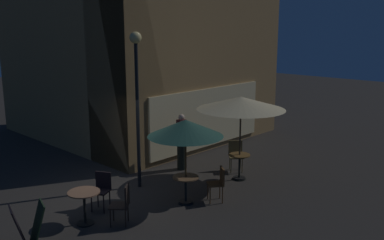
{
  "coord_description": "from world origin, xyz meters",
  "views": [
    {
      "loc": [
        -6.14,
        -8.88,
        4.44
      ],
      "look_at": [
        2.82,
        -0.33,
        1.73
      ],
      "focal_mm": 39.85,
      "sensor_mm": 36.0,
      "label": 1
    }
  ],
  "objects_px": {
    "cafe_table_1": "(186,185)",
    "cafe_chair_3": "(102,187)",
    "cafe_table_0": "(239,163)",
    "street_lamp_near_corner": "(137,82)",
    "cafe_chair_0": "(236,153)",
    "patio_umbrella_0": "(241,103)",
    "patio_umbrella_1": "(185,128)",
    "patron_standing_0": "(182,142)",
    "cafe_chair_2": "(123,201)",
    "cafe_chair_1": "(218,181)",
    "menu_sandwich_board": "(28,226)",
    "cafe_table_2": "(84,200)"
  },
  "relations": [
    {
      "from": "cafe_table_1",
      "to": "cafe_chair_1",
      "type": "height_order",
      "value": "cafe_chair_1"
    },
    {
      "from": "cafe_table_0",
      "to": "patio_umbrella_0",
      "type": "relative_size",
      "value": 0.3
    },
    {
      "from": "cafe_table_2",
      "to": "patio_umbrella_0",
      "type": "distance_m",
      "value": 5.15
    },
    {
      "from": "cafe_table_0",
      "to": "cafe_chair_0",
      "type": "bearing_deg",
      "value": 45.62
    },
    {
      "from": "street_lamp_near_corner",
      "to": "patio_umbrella_1",
      "type": "bearing_deg",
      "value": -87.88
    },
    {
      "from": "cafe_chair_2",
      "to": "cafe_chair_0",
      "type": "bearing_deg",
      "value": -126.53
    },
    {
      "from": "cafe_table_2",
      "to": "patron_standing_0",
      "type": "xyz_separation_m",
      "value": [
        4.27,
        1.12,
        0.33
      ]
    },
    {
      "from": "cafe_table_1",
      "to": "patio_umbrella_0",
      "type": "height_order",
      "value": "patio_umbrella_0"
    },
    {
      "from": "cafe_table_0",
      "to": "cafe_chair_3",
      "type": "relative_size",
      "value": 0.82
    },
    {
      "from": "patio_umbrella_0",
      "to": "patio_umbrella_1",
      "type": "distance_m",
      "value": 2.38
    },
    {
      "from": "menu_sandwich_board",
      "to": "cafe_table_0",
      "type": "bearing_deg",
      "value": 11.13
    },
    {
      "from": "cafe_table_0",
      "to": "street_lamp_near_corner",
      "type": "bearing_deg",
      "value": 145.0
    },
    {
      "from": "street_lamp_near_corner",
      "to": "cafe_table_0",
      "type": "height_order",
      "value": "street_lamp_near_corner"
    },
    {
      "from": "patron_standing_0",
      "to": "cafe_chair_3",
      "type": "bearing_deg",
      "value": 143.88
    },
    {
      "from": "street_lamp_near_corner",
      "to": "cafe_chair_2",
      "type": "height_order",
      "value": "street_lamp_near_corner"
    },
    {
      "from": "cafe_chair_2",
      "to": "cafe_chair_3",
      "type": "bearing_deg",
      "value": -50.81
    },
    {
      "from": "cafe_table_0",
      "to": "patron_standing_0",
      "type": "xyz_separation_m",
      "value": [
        -0.53,
        1.89,
        0.39
      ]
    },
    {
      "from": "street_lamp_near_corner",
      "to": "patron_standing_0",
      "type": "height_order",
      "value": "street_lamp_near_corner"
    },
    {
      "from": "cafe_table_0",
      "to": "cafe_table_1",
      "type": "relative_size",
      "value": 1.07
    },
    {
      "from": "street_lamp_near_corner",
      "to": "cafe_chair_0",
      "type": "distance_m",
      "value": 4.01
    },
    {
      "from": "cafe_chair_0",
      "to": "patron_standing_0",
      "type": "bearing_deg",
      "value": -95.16
    },
    {
      "from": "menu_sandwich_board",
      "to": "patio_umbrella_1",
      "type": "distance_m",
      "value": 4.18
    },
    {
      "from": "cafe_chair_3",
      "to": "menu_sandwich_board",
      "type": "bearing_deg",
      "value": -15.21
    },
    {
      "from": "cafe_table_1",
      "to": "patio_umbrella_1",
      "type": "xyz_separation_m",
      "value": [
        0.0,
        -0.0,
        1.48
      ]
    },
    {
      "from": "patio_umbrella_1",
      "to": "patio_umbrella_0",
      "type": "bearing_deg",
      "value": 1.94
    },
    {
      "from": "cafe_table_1",
      "to": "cafe_chair_3",
      "type": "bearing_deg",
      "value": 143.13
    },
    {
      "from": "cafe_chair_0",
      "to": "cafe_chair_3",
      "type": "distance_m",
      "value": 4.65
    },
    {
      "from": "patio_umbrella_1",
      "to": "cafe_chair_1",
      "type": "height_order",
      "value": "patio_umbrella_1"
    },
    {
      "from": "cafe_table_0",
      "to": "cafe_chair_3",
      "type": "distance_m",
      "value": 4.2
    },
    {
      "from": "street_lamp_near_corner",
      "to": "patio_umbrella_0",
      "type": "bearing_deg",
      "value": -35.0
    },
    {
      "from": "cafe_table_2",
      "to": "cafe_chair_3",
      "type": "xyz_separation_m",
      "value": [
        0.76,
        0.41,
        -0.0
      ]
    },
    {
      "from": "cafe_chair_0",
      "to": "patio_umbrella_0",
      "type": "bearing_deg",
      "value": 0.0
    },
    {
      "from": "cafe_chair_2",
      "to": "cafe_chair_3",
      "type": "distance_m",
      "value": 1.08
    },
    {
      "from": "cafe_table_2",
      "to": "patio_umbrella_0",
      "type": "bearing_deg",
      "value": -9.13
    },
    {
      "from": "menu_sandwich_board",
      "to": "cafe_chair_1",
      "type": "height_order",
      "value": "menu_sandwich_board"
    },
    {
      "from": "cafe_chair_0",
      "to": "cafe_chair_1",
      "type": "bearing_deg",
      "value": -17.68
    },
    {
      "from": "cafe_table_2",
      "to": "cafe_chair_1",
      "type": "bearing_deg",
      "value": -23.83
    },
    {
      "from": "patio_umbrella_0",
      "to": "patron_standing_0",
      "type": "height_order",
      "value": "patio_umbrella_0"
    },
    {
      "from": "patio_umbrella_1",
      "to": "cafe_table_0",
      "type": "bearing_deg",
      "value": 1.94
    },
    {
      "from": "street_lamp_near_corner",
      "to": "cafe_table_0",
      "type": "bearing_deg",
      "value": -35.0
    },
    {
      "from": "cafe_chair_1",
      "to": "cafe_chair_2",
      "type": "relative_size",
      "value": 0.94
    },
    {
      "from": "patio_umbrella_0",
      "to": "patio_umbrella_1",
      "type": "relative_size",
      "value": 1.16
    },
    {
      "from": "patio_umbrella_1",
      "to": "cafe_chair_0",
      "type": "height_order",
      "value": "patio_umbrella_1"
    },
    {
      "from": "cafe_table_1",
      "to": "cafe_chair_1",
      "type": "distance_m",
      "value": 0.86
    },
    {
      "from": "menu_sandwich_board",
      "to": "cafe_chair_2",
      "type": "bearing_deg",
      "value": 1.32
    },
    {
      "from": "cafe_table_0",
      "to": "patio_umbrella_0",
      "type": "xyz_separation_m",
      "value": [
        0.0,
        -0.0,
        1.78
      ]
    },
    {
      "from": "street_lamp_near_corner",
      "to": "cafe_table_2",
      "type": "relative_size",
      "value": 5.5
    },
    {
      "from": "street_lamp_near_corner",
      "to": "patio_umbrella_0",
      "type": "relative_size",
      "value": 1.69
    },
    {
      "from": "menu_sandwich_board",
      "to": "cafe_chair_2",
      "type": "relative_size",
      "value": 0.94
    },
    {
      "from": "menu_sandwich_board",
      "to": "patio_umbrella_0",
      "type": "height_order",
      "value": "patio_umbrella_0"
    }
  ]
}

